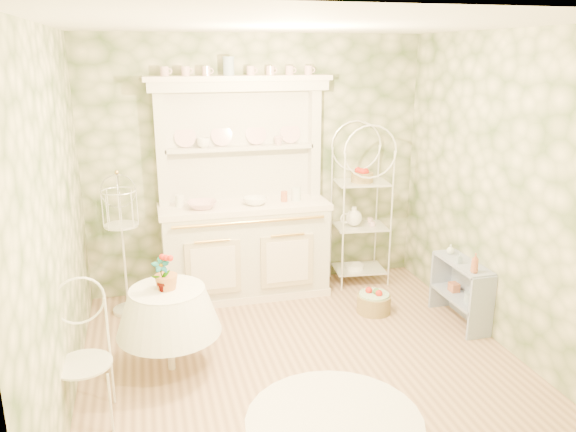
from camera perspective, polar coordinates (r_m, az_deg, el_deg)
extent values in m
plane|color=tan|center=(4.87, 1.54, -14.76)|extent=(3.60, 3.60, 0.00)
plane|color=white|center=(4.17, 1.84, 18.90)|extent=(3.60, 3.60, 0.00)
plane|color=beige|center=(4.21, -22.56, -0.98)|extent=(3.60, 3.60, 0.00)
plane|color=beige|center=(5.12, 21.42, 2.06)|extent=(3.60, 3.60, 0.00)
plane|color=beige|center=(6.03, -3.14, 5.19)|extent=(3.60, 3.60, 0.00)
plane|color=beige|center=(2.75, 12.38, -9.05)|extent=(3.60, 3.60, 0.00)
cube|color=silver|center=(5.77, -4.50, 2.56)|extent=(1.87, 0.61, 2.29)
cube|color=white|center=(6.22, 7.42, 0.87)|extent=(0.58, 0.45, 1.74)
cube|color=#919DB8|center=(5.66, 17.12, -7.52)|extent=(0.27, 0.69, 0.59)
cylinder|color=white|center=(4.72, -11.94, -11.26)|extent=(0.82, 0.82, 0.71)
cube|color=white|center=(4.26, -20.04, -14.72)|extent=(0.42, 0.42, 0.77)
cube|color=white|center=(5.70, -16.40, -3.07)|extent=(0.36, 0.36, 1.37)
cylinder|color=#947E4D|center=(5.74, 8.71, -8.49)|extent=(0.40, 0.40, 0.25)
cylinder|color=white|center=(4.24, 4.73, -19.94)|extent=(1.50, 1.50, 0.01)
imported|color=white|center=(5.67, -8.71, 0.85)|extent=(0.32, 0.32, 0.07)
imported|color=white|center=(5.75, -3.37, 1.23)|extent=(0.30, 0.30, 0.08)
imported|color=white|center=(5.78, -8.57, 7.17)|extent=(0.17, 0.17, 0.10)
imported|color=white|center=(5.89, -0.99, 7.51)|extent=(0.10, 0.10, 0.09)
imported|color=#3F7238|center=(4.48, -12.73, -5.89)|extent=(0.17, 0.14, 0.28)
imported|color=#B0603F|center=(5.29, 18.43, -4.79)|extent=(0.09, 0.09, 0.18)
imported|color=#8DA6B7|center=(5.48, 16.99, -4.25)|extent=(0.05, 0.05, 0.10)
imported|color=silver|center=(5.71, 16.17, -3.40)|extent=(0.08, 0.08, 0.10)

